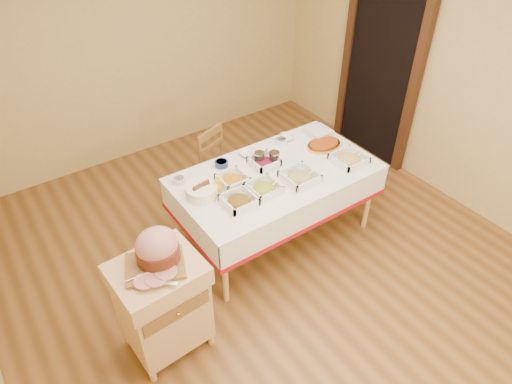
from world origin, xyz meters
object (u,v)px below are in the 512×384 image
at_px(preserve_jar_left, 259,159).
at_px(brass_platter, 324,145).
at_px(mustard_bottle, 219,185).
at_px(dining_chair, 222,169).
at_px(preserve_jar_right, 274,158).
at_px(plate_stack, 319,132).
at_px(butcher_cart, 163,302).
at_px(ham_on_board, 157,250).
at_px(dining_table, 276,187).
at_px(bread_basket, 202,191).

height_order(preserve_jar_left, brass_platter, preserve_jar_left).
height_order(mustard_bottle, brass_platter, mustard_bottle).
distance_m(dining_chair, brass_platter, 1.06).
relative_size(preserve_jar_right, plate_stack, 0.57).
relative_size(butcher_cart, ham_on_board, 2.06).
height_order(butcher_cart, preserve_jar_right, preserve_jar_right).
xyz_separation_m(dining_chair, preserve_jar_left, (0.11, -0.50, 0.37)).
bearing_deg(mustard_bottle, preserve_jar_right, 6.82).
bearing_deg(butcher_cart, mustard_bottle, 34.18).
bearing_deg(mustard_bottle, dining_table, -4.82).
bearing_deg(dining_chair, mustard_bottle, -122.34).
bearing_deg(dining_table, butcher_cart, -159.71).
bearing_deg(dining_table, preserve_jar_right, 61.14).
distance_m(dining_table, ham_on_board, 1.49).
bearing_deg(bread_basket, brass_platter, -0.10).
bearing_deg(preserve_jar_left, dining_chair, 102.28).
relative_size(mustard_bottle, bread_basket, 0.63).
bearing_deg(plate_stack, butcher_cart, -159.78).
height_order(dining_table, plate_stack, plate_stack).
bearing_deg(mustard_bottle, preserve_jar_left, 15.92).
bearing_deg(dining_table, preserve_jar_left, 103.38).
bearing_deg(ham_on_board, preserve_jar_left, 27.45).
distance_m(butcher_cart, preserve_jar_left, 1.57).
relative_size(dining_chair, ham_on_board, 2.10).
bearing_deg(butcher_cart, bread_basket, 41.09).
xyz_separation_m(bread_basket, plate_stack, (1.45, 0.19, -0.02)).
distance_m(mustard_bottle, plate_stack, 1.32).
distance_m(dining_chair, preserve_jar_left, 0.63).
bearing_deg(preserve_jar_right, bread_basket, -176.98).
bearing_deg(brass_platter, dining_chair, 141.99).
relative_size(butcher_cart, brass_platter, 2.40).
bearing_deg(plate_stack, brass_platter, -118.07).
height_order(ham_on_board, bread_basket, ham_on_board).
bearing_deg(bread_basket, plate_stack, 7.32).
relative_size(preserve_jar_left, brass_platter, 0.34).
bearing_deg(bread_basket, preserve_jar_right, 3.02).
relative_size(dining_chair, mustard_bottle, 5.13).
bearing_deg(dining_table, bread_basket, 173.36).
height_order(dining_chair, ham_on_board, ham_on_board).
xyz_separation_m(bread_basket, brass_platter, (1.35, -0.00, -0.03)).
relative_size(preserve_jar_left, mustard_bottle, 0.72).
bearing_deg(preserve_jar_right, preserve_jar_left, 147.74).
bearing_deg(preserve_jar_left, dining_table, -76.62).
distance_m(ham_on_board, preserve_jar_right, 1.56).
relative_size(dining_chair, brass_platter, 2.44).
relative_size(dining_chair, bread_basket, 3.23).
bearing_deg(dining_chair, preserve_jar_right, -68.68).
xyz_separation_m(ham_on_board, bread_basket, (0.65, 0.57, -0.16)).
bearing_deg(bread_basket, dining_table, -6.64).
distance_m(preserve_jar_right, bread_basket, 0.78).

